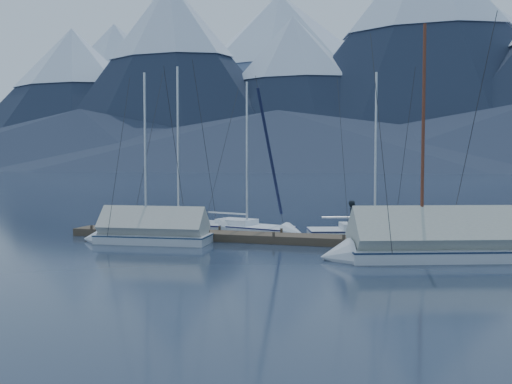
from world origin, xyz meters
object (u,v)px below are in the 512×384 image
Objects in this scene: sailboat_open_left at (187,228)px; sailboat_open_right at (384,234)px; sailboat_open_mid at (254,231)px; sailboat_covered_far at (144,234)px; person at (353,219)px; sailboat_covered_near at (417,247)px.

sailboat_open_left is 1.09× the size of sailboat_open_right.
sailboat_covered_far is at bearing -130.44° from sailboat_open_mid.
sailboat_open_right reaches higher than person.
person is (5.10, -2.41, 0.97)m from sailboat_open_mid.
sailboat_open_right reaches higher than sailboat_covered_far.
sailboat_covered_near reaches higher than sailboat_open_mid.
sailboat_open_left is 9.89m from sailboat_open_right.
sailboat_covered_near is (7.75, -5.27, 0.32)m from sailboat_open_mid.
sailboat_open_right is at bearing 25.54° from sailboat_covered_far.
person is (-2.64, 2.87, 0.65)m from sailboat_covered_near.
sailboat_open_left is 3.63m from sailboat_open_mid.
sailboat_covered_far is (-3.74, -4.39, 0.25)m from sailboat_open_mid.
sailboat_open_right is 5.43× the size of person.
sailboat_open_left is 12.56m from sailboat_covered_near.
sailboat_open_right is at bearing 2.01° from sailboat_open_left.
sailboat_open_right is at bearing 104.76° from sailboat_covered_near.
sailboat_open_mid is (3.63, -0.04, -0.02)m from sailboat_open_left.
sailboat_open_left is 1.14× the size of sailboat_covered_far.
sailboat_open_left is 4.44m from sailboat_covered_far.
sailboat_open_right is 11.09m from sailboat_covered_far.
sailboat_open_left is 5.95× the size of person.
sailboat_open_right is 5.86m from sailboat_covered_near.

